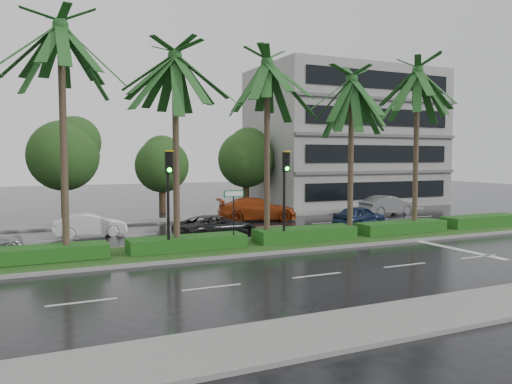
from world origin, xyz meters
name	(u,v)px	position (x,y,z in m)	size (l,w,h in m)	color
ground	(258,251)	(0.00, 0.00, 0.00)	(120.00, 120.00, 0.00)	black
near_sidewalk	(421,315)	(0.00, -10.20, 0.06)	(40.00, 2.40, 0.12)	gray
far_sidewalk	(183,220)	(0.00, 12.00, 0.06)	(40.00, 2.00, 0.12)	gray
median	(249,246)	(0.00, 1.00, 0.08)	(36.00, 4.00, 0.15)	gray
hedge	(249,238)	(0.00, 1.00, 0.45)	(35.20, 1.40, 0.60)	#144715
lane_markings	(321,248)	(3.04, -0.43, 0.01)	(34.00, 13.06, 0.01)	silver
palm_row	(223,70)	(-1.25, 1.02, 8.12)	(26.30, 4.20, 10.03)	#413325
signal_median_left	(169,187)	(-4.00, 0.30, 3.00)	(0.34, 0.42, 4.36)	black
signal_median_right	(285,184)	(1.50, 0.30, 3.00)	(0.34, 0.42, 4.36)	black
street_sign	(234,204)	(-1.00, 0.48, 2.12)	(0.95, 0.09, 2.60)	black
bg_trees	(140,155)	(-1.67, 17.59, 4.41)	(32.79, 5.16, 7.45)	#352618
building	(345,138)	(17.00, 18.00, 6.00)	(16.00, 10.00, 12.00)	gray
car_white	(90,225)	(-6.38, 7.59, 0.61)	(3.73, 1.30, 1.23)	white
car_darkgrey	(216,227)	(-0.50, 4.18, 0.62)	(4.45, 2.05, 1.24)	black
car_red	(257,209)	(4.50, 9.92, 0.77)	(5.28, 2.15, 1.53)	#9E3811
car_blue	(360,216)	(9.00, 4.73, 0.63)	(3.72, 1.50, 1.27)	#182749
car_grey	(388,205)	(14.63, 9.00, 0.71)	(4.29, 1.49, 1.41)	#5D5F63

